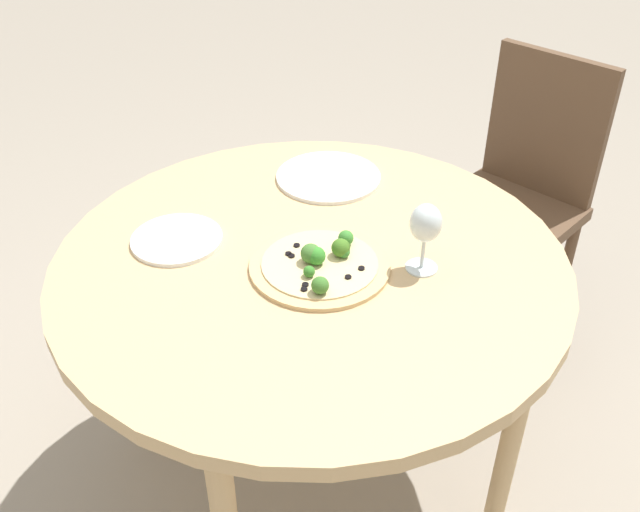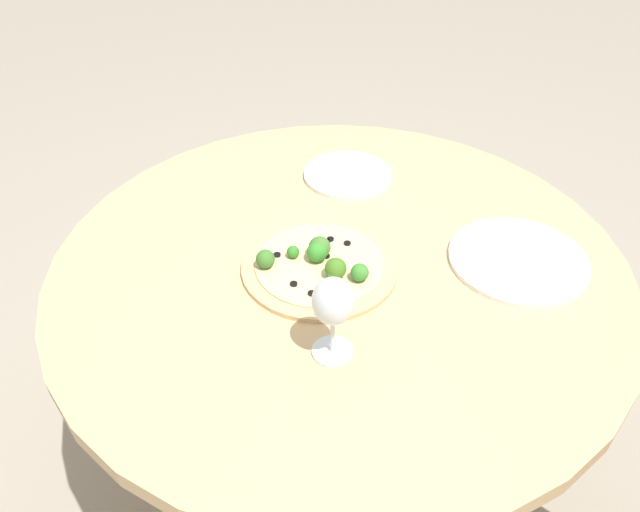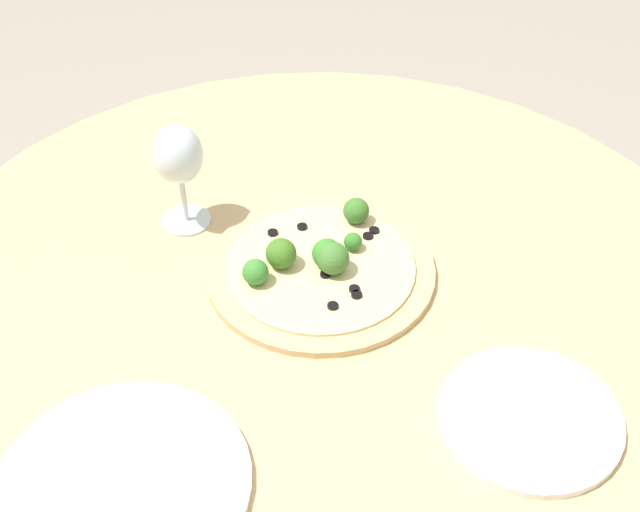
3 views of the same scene
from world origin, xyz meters
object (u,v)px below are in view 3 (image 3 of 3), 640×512
(pizza, at_px, (319,265))
(plate_near, at_px, (530,418))
(wine_glass, at_px, (179,158))
(plate_far, at_px, (123,484))

(pizza, height_order, plate_near, pizza)
(wine_glass, distance_m, plate_far, 0.45)
(plate_far, bearing_deg, plate_near, 13.31)
(plate_near, relative_size, plate_far, 0.76)
(wine_glass, relative_size, plate_far, 0.58)
(pizza, xyz_separation_m, plate_far, (-0.19, -0.34, -0.01))
(plate_near, bearing_deg, wine_glass, 142.71)
(wine_glass, height_order, plate_far, wine_glass)
(plate_far, bearing_deg, wine_glass, 90.07)
(wine_glass, height_order, plate_near, wine_glass)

